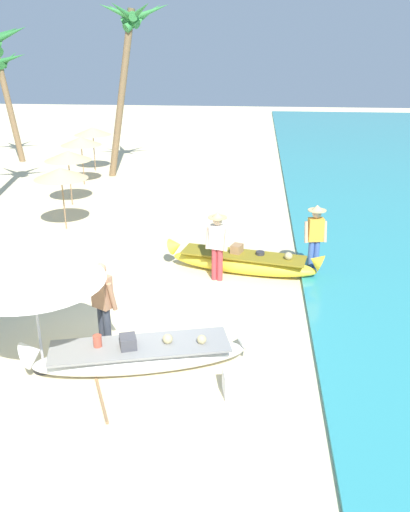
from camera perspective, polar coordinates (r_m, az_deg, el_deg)
name	(u,v)px	position (r m, az deg, el deg)	size (l,w,h in m)	color
ground_plane	(132,337)	(10.75, -7.80, -8.55)	(80.00, 80.00, 0.00)	beige
boat_white_foreground	(141,355)	(9.67, -6.89, -10.44)	(4.06, 1.74, 0.78)	white
boat_yellow_midground	(243,262)	(13.39, 4.08, -0.66)	(3.98, 1.43, 0.77)	yellow
person_vendor_hatted	(217,241)	(12.69, 1.32, 1.56)	(0.58, 0.44, 1.73)	#B2383D
person_tourist_customer	(103,302)	(10.01, -10.84, -4.79)	(0.58, 0.45, 1.74)	#333842
person_vendor_assistant	(315,235)	(13.20, 11.66, 2.18)	(0.58, 0.44, 1.81)	#3D5BA8
patio_umbrella_large	(31,274)	(9.25, -18.02, -1.79)	(2.43, 2.43, 2.04)	#B7B7BC
parasol_row_0	(61,173)	(16.69, -15.12, 8.50)	(1.60, 1.60, 1.91)	#8E6B47
parasol_row_1	(68,156)	(19.27, -14.41, 10.31)	(1.60, 1.60, 1.91)	#8E6B47
parasol_row_2	(81,141)	(22.07, -13.09, 11.84)	(1.60, 1.60, 1.91)	#8E6B47
parasol_row_3	(93,131)	(24.47, -11.90, 12.89)	(1.60, 1.60, 1.91)	#8E6B47
palm_tree_tall_inland	(130,35)	(22.82, -8.03, 22.32)	(2.84, 2.83, 6.93)	brown
palm_tree_mid_cluster	(1,74)	(27.41, -20.88, 17.70)	(2.54, 2.73, 5.10)	brown
cooler_box	(237,383)	(9.02, 3.48, -13.37)	(0.46, 0.40, 0.42)	silver
paddle	(98,386)	(9.42, -11.33, -13.47)	(0.81, 1.48, 0.05)	#8E6B47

